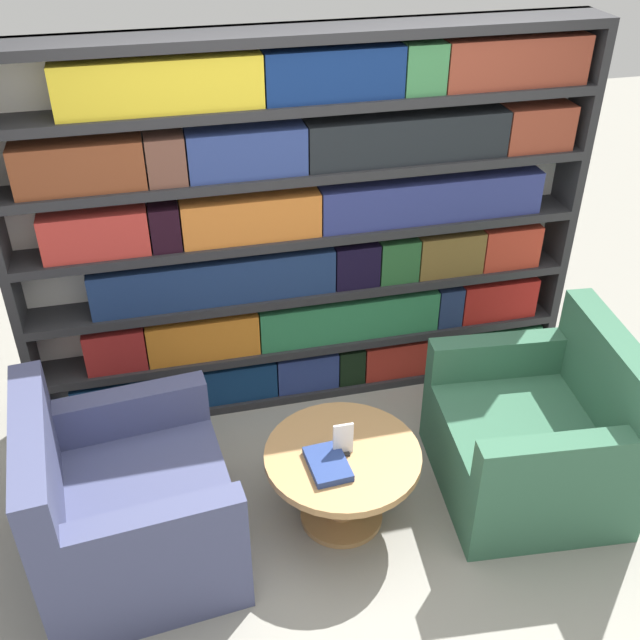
{
  "coord_description": "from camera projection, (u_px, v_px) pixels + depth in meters",
  "views": [
    {
      "loc": [
        -0.78,
        -2.28,
        2.91
      ],
      "look_at": [
        -0.06,
        0.7,
        0.9
      ],
      "focal_mm": 42.0,
      "sensor_mm": 36.0,
      "label": 1
    }
  ],
  "objects": [
    {
      "name": "coffee_table",
      "position": [
        342.0,
        472.0,
        3.61
      ],
      "size": [
        0.75,
        0.75,
        0.44
      ],
      "color": "#AD7F4C",
      "rests_on": "ground_plane"
    },
    {
      "name": "ground_plane",
      "position": [
        366.0,
        550.0,
        3.61
      ],
      "size": [
        14.0,
        14.0,
        0.0
      ],
      "primitive_type": "plane",
      "color": "gray"
    },
    {
      "name": "table_sign",
      "position": [
        343.0,
        441.0,
        3.5
      ],
      "size": [
        0.1,
        0.06,
        0.18
      ],
      "color": "black",
      "rests_on": "coffee_table"
    },
    {
      "name": "stray_book",
      "position": [
        328.0,
        464.0,
        3.45
      ],
      "size": [
        0.19,
        0.26,
        0.04
      ],
      "color": "navy",
      "rests_on": "coffee_table"
    },
    {
      "name": "armchair_right",
      "position": [
        536.0,
        439.0,
        3.81
      ],
      "size": [
        0.94,
        0.99,
        0.91
      ],
      "rotation": [
        0.0,
        0.0,
        -1.66
      ],
      "color": "#336047",
      "rests_on": "ground_plane"
    },
    {
      "name": "bookshelf",
      "position": [
        311.0,
        233.0,
        4.11
      ],
      "size": [
        3.14,
        0.3,
        2.13
      ],
      "color": "silver",
      "rests_on": "ground_plane"
    },
    {
      "name": "armchair_left",
      "position": [
        127.0,
        510.0,
        3.41
      ],
      "size": [
        0.94,
        0.99,
        0.91
      ],
      "rotation": [
        0.0,
        0.0,
        1.66
      ],
      "color": "#42476B",
      "rests_on": "ground_plane"
    }
  ]
}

